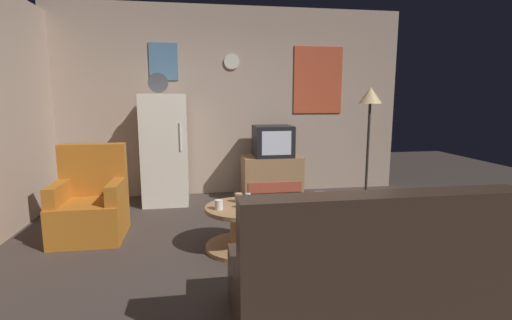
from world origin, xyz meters
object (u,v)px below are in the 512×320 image
coffee_table (243,227)px  mug_ceramic_tan (238,198)px  standing_lamp (370,104)px  crt_tv (273,141)px  tv_stand (271,177)px  armchair (91,205)px  fridge (165,149)px  book_stack (320,196)px  remote_control (247,205)px  mug_ceramic_white (219,205)px  wine_glass (248,201)px  couch (365,276)px

coffee_table → mug_ceramic_tan: (-0.02, 0.15, 0.26)m
standing_lamp → coffee_table: standing_lamp is taller
crt_tv → tv_stand: bearing=176.7°
armchair → fridge: bearing=60.0°
coffee_table → book_stack: coffee_table is taller
remote_control → mug_ceramic_white: bearing=-144.2°
wine_glass → fridge: bearing=115.1°
standing_lamp → book_stack: standing_lamp is taller
couch → book_stack: bearing=76.5°
fridge → armchair: 1.44m
coffee_table → mug_ceramic_white: size_ratio=8.00×
crt_tv → wine_glass: size_ratio=3.60×
fridge → wine_glass: size_ratio=11.80×
book_stack → fridge: bearing=175.8°
mug_ceramic_tan → mug_ceramic_white: bearing=-133.9°
tv_stand → remote_control: (-0.61, -1.81, 0.13)m
crt_tv → mug_ceramic_tan: (-0.69, -1.65, -0.36)m
mug_ceramic_tan → tv_stand: bearing=67.8°
wine_glass → book_stack: (1.30, 1.72, -0.45)m
standing_lamp → wine_glass: bearing=-141.6°
standing_lamp → mug_ceramic_white: size_ratio=17.67×
standing_lamp → couch: standing_lamp is taller
coffee_table → mug_ceramic_white: 0.35m
mug_ceramic_tan → standing_lamp: bearing=32.6°
crt_tv → coffee_table: crt_tv is taller
fridge → standing_lamp: (2.77, -0.38, 0.60)m
mug_ceramic_tan → wine_glass: bearing=-76.5°
standing_lamp → mug_ceramic_tan: 2.48m
crt_tv → mug_ceramic_white: 2.10m
tv_stand → coffee_table: bearing=-109.9°
fridge → standing_lamp: fridge is taller
fridge → book_stack: bearing=-4.2°
book_stack → wine_glass: bearing=-127.0°
standing_lamp → remote_control: bearing=-143.3°
mug_ceramic_white → book_stack: bearing=47.1°
couch → book_stack: 3.04m
tv_stand → coffee_table: (-0.65, -1.80, -0.09)m
mug_ceramic_tan → book_stack: bearing=47.2°
wine_glass → book_stack: wine_glass is taller
book_stack → armchair: bearing=-160.2°
fridge → book_stack: size_ratio=9.51×
couch → standing_lamp: bearing=64.5°
mug_ceramic_white → book_stack: mug_ceramic_white is taller
fridge → couch: bearing=-64.6°
mug_ceramic_tan → armchair: (-1.51, 0.43, -0.13)m
remote_control → book_stack: bearing=75.5°
standing_lamp → couch: (-1.30, -2.72, -1.05)m
standing_lamp → book_stack: bearing=159.2°
wine_glass → book_stack: bearing=53.0°
coffee_table → couch: 1.46m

